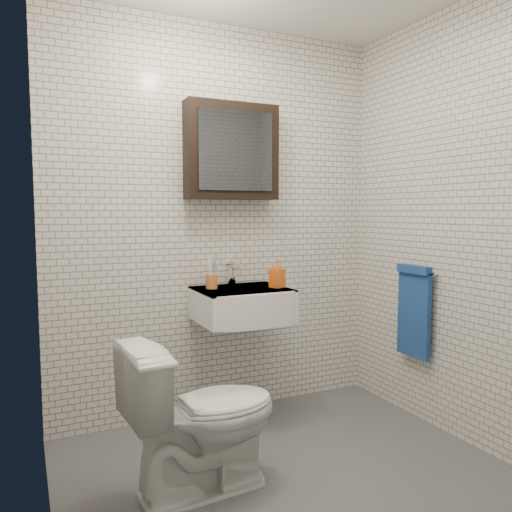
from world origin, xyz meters
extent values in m
cube|color=#4F5257|center=(0.00, 0.00, 0.01)|extent=(2.20, 2.00, 0.01)
cube|color=silver|center=(0.00, 1.00, 1.25)|extent=(2.20, 0.02, 2.50)
cube|color=silver|center=(0.00, -1.00, 1.25)|extent=(2.20, 0.02, 2.50)
cube|color=silver|center=(-1.10, 0.00, 1.25)|extent=(0.02, 2.00, 2.50)
cube|color=silver|center=(1.10, 0.00, 1.25)|extent=(0.02, 2.00, 2.50)
cube|color=white|center=(0.05, 0.78, 0.75)|extent=(0.55, 0.45, 0.20)
cylinder|color=silver|center=(0.05, 0.80, 0.84)|extent=(0.31, 0.31, 0.02)
cylinder|color=silver|center=(0.05, 0.80, 0.85)|extent=(0.04, 0.04, 0.01)
cube|color=white|center=(0.05, 0.78, 0.84)|extent=(0.55, 0.45, 0.01)
cylinder|color=silver|center=(0.05, 0.94, 0.88)|extent=(0.06, 0.06, 0.06)
cylinder|color=silver|center=(0.05, 0.94, 0.94)|extent=(0.03, 0.03, 0.08)
cylinder|color=silver|center=(0.05, 0.88, 0.97)|extent=(0.02, 0.12, 0.02)
cube|color=silver|center=(0.05, 0.97, 0.99)|extent=(0.02, 0.09, 0.01)
cube|color=black|center=(0.05, 0.93, 1.70)|extent=(0.60, 0.14, 0.60)
cube|color=#3F444C|center=(0.05, 0.85, 1.70)|extent=(0.49, 0.01, 0.49)
cylinder|color=silver|center=(1.06, 0.35, 0.95)|extent=(0.02, 0.30, 0.02)
cylinder|color=silver|center=(1.08, 0.48, 0.95)|extent=(0.04, 0.02, 0.02)
cylinder|color=silver|center=(1.08, 0.22, 0.95)|extent=(0.04, 0.02, 0.02)
cube|color=#22559F|center=(1.05, 0.35, 0.68)|extent=(0.03, 0.26, 0.54)
cube|color=#22559F|center=(1.04, 0.35, 0.96)|extent=(0.05, 0.26, 0.05)
cylinder|color=#C56831|center=(-0.12, 0.85, 0.89)|extent=(0.07, 0.07, 0.09)
cylinder|color=white|center=(-0.13, 0.84, 0.95)|extent=(0.02, 0.03, 0.17)
cylinder|color=#417AD0|center=(-0.11, 0.84, 0.94)|extent=(0.01, 0.02, 0.15)
cylinder|color=white|center=(-0.13, 0.86, 0.96)|extent=(0.02, 0.03, 0.18)
cylinder|color=#417AD0|center=(-0.10, 0.86, 0.95)|extent=(0.02, 0.04, 0.16)
imported|color=orange|center=(0.27, 0.72, 0.94)|extent=(0.10, 0.10, 0.17)
imported|color=white|center=(-0.43, 0.14, 0.37)|extent=(0.76, 0.47, 0.74)
camera|label=1|loc=(-1.17, -2.02, 1.33)|focal=35.00mm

